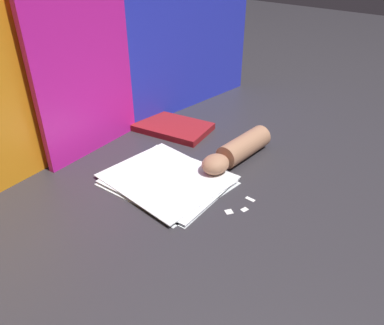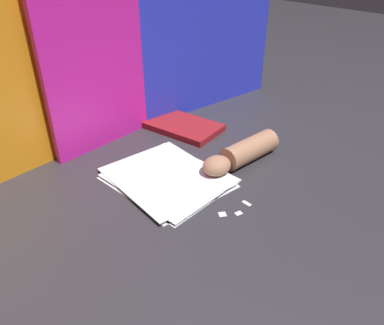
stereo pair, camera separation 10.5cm
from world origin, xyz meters
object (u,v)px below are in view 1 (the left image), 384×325
(paper_stack, at_px, (168,179))
(scissors, at_px, (219,178))
(book_closed, at_px, (172,127))
(hand_forearm, at_px, (237,151))

(paper_stack, height_order, scissors, paper_stack)
(book_closed, bearing_deg, paper_stack, -138.09)
(paper_stack, distance_m, book_closed, 0.33)
(paper_stack, relative_size, scissors, 2.21)
(paper_stack, distance_m, scissors, 0.15)
(hand_forearm, bearing_deg, scissors, -168.58)
(paper_stack, xyz_separation_m, hand_forearm, (0.23, -0.08, 0.03))
(hand_forearm, bearing_deg, book_closed, 85.95)
(scissors, bearing_deg, book_closed, 66.43)
(book_closed, xyz_separation_m, hand_forearm, (-0.02, -0.30, 0.02))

